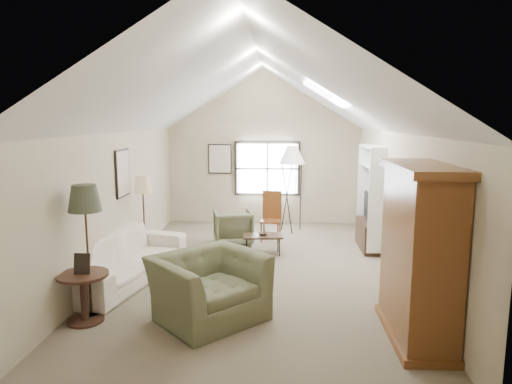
# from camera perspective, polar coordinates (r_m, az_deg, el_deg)

# --- Properties ---
(room_shell) EXTENTS (5.01, 8.01, 4.00)m
(room_shell) POSITION_cam_1_polar(r_m,az_deg,el_deg) (7.97, -0.16, 12.46)
(room_shell) COLOR #746A53
(room_shell) RESTS_ON ground
(window) EXTENTS (1.72, 0.08, 1.42)m
(window) POSITION_cam_1_polar(r_m,az_deg,el_deg) (11.98, 1.42, 2.94)
(window) COLOR black
(window) RESTS_ON room_shell
(skylight) EXTENTS (0.80, 1.20, 0.52)m
(skylight) POSITION_cam_1_polar(r_m,az_deg,el_deg) (8.90, 8.76, 12.09)
(skylight) COLOR white
(skylight) RESTS_ON room_shell
(wall_art) EXTENTS (1.97, 3.71, 0.88)m
(wall_art) POSITION_cam_1_polar(r_m,az_deg,el_deg) (10.21, -10.12, 3.28)
(wall_art) COLOR black
(wall_art) RESTS_ON room_shell
(armoire) EXTENTS (0.60, 1.50, 2.20)m
(armoire) POSITION_cam_1_polar(r_m,az_deg,el_deg) (6.04, 19.73, -7.24)
(armoire) COLOR brown
(armoire) RESTS_ON ground
(tv_alcove) EXTENTS (0.32, 1.30, 2.10)m
(tv_alcove) POSITION_cam_1_polar(r_m,az_deg,el_deg) (9.86, 14.10, -0.44)
(tv_alcove) COLOR white
(tv_alcove) RESTS_ON ground
(media_console) EXTENTS (0.34, 1.18, 0.60)m
(media_console) POSITION_cam_1_polar(r_m,az_deg,el_deg) (10.03, 13.80, -5.24)
(media_console) COLOR #382316
(media_console) RESTS_ON ground
(tv_panel) EXTENTS (0.05, 0.90, 0.55)m
(tv_panel) POSITION_cam_1_polar(r_m,az_deg,el_deg) (9.90, 13.94, -1.76)
(tv_panel) COLOR black
(tv_panel) RESTS_ON media_console
(sofa) EXTENTS (1.64, 2.90, 0.80)m
(sofa) POSITION_cam_1_polar(r_m,az_deg,el_deg) (8.16, -16.17, -7.94)
(sofa) COLOR white
(sofa) RESTS_ON ground
(armchair_near) EXTENTS (1.84, 1.84, 0.90)m
(armchair_near) POSITION_cam_1_polar(r_m,az_deg,el_deg) (6.44, -5.91, -11.77)
(armchair_near) COLOR #696A4A
(armchair_near) RESTS_ON ground
(armchair_far) EXTENTS (0.98, 0.99, 0.76)m
(armchair_far) POSITION_cam_1_polar(r_m,az_deg,el_deg) (10.11, -2.88, -4.41)
(armchair_far) COLOR #626C4B
(armchair_far) RESTS_ON ground
(coffee_table) EXTENTS (0.84, 0.53, 0.41)m
(coffee_table) POSITION_cam_1_polar(r_m,az_deg,el_deg) (9.37, 0.84, -6.60)
(coffee_table) COLOR #382717
(coffee_table) RESTS_ON ground
(bowl) EXTENTS (0.21, 0.21, 0.05)m
(bowl) POSITION_cam_1_polar(r_m,az_deg,el_deg) (9.31, 0.85, -5.26)
(bowl) COLOR #352715
(bowl) RESTS_ON coffee_table
(side_table) EXTENTS (0.82, 0.82, 0.68)m
(side_table) POSITION_cam_1_polar(r_m,az_deg,el_deg) (6.78, -20.68, -12.25)
(side_table) COLOR #391F17
(side_table) RESTS_ON ground
(side_chair) EXTENTS (0.49, 0.49, 1.12)m
(side_chair) POSITION_cam_1_polar(r_m,az_deg,el_deg) (10.32, 1.86, -3.09)
(side_chair) COLOR brown
(side_chair) RESTS_ON ground
(tripod_lamp) EXTENTS (0.75, 0.75, 2.15)m
(tripod_lamp) POSITION_cam_1_polar(r_m,az_deg,el_deg) (11.06, 4.48, 0.42)
(tripod_lamp) COLOR white
(tripod_lamp) RESTS_ON ground
(dark_lamp) EXTENTS (0.55, 0.55, 1.90)m
(dark_lamp) POSITION_cam_1_polar(r_m,az_deg,el_deg) (6.76, -20.29, -6.84)
(dark_lamp) COLOR #292D20
(dark_lamp) RESTS_ON ground
(tan_lamp) EXTENTS (0.41, 0.41, 1.71)m
(tan_lamp) POSITION_cam_1_polar(r_m,az_deg,el_deg) (9.15, -13.83, -3.05)
(tan_lamp) COLOR tan
(tan_lamp) RESTS_ON ground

